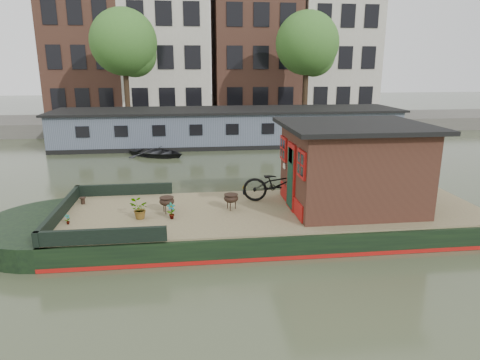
{
  "coord_description": "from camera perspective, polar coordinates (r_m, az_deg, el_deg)",
  "views": [
    {
      "loc": [
        -2.42,
        -11.41,
        4.65
      ],
      "look_at": [
        -0.98,
        0.5,
        1.41
      ],
      "focal_mm": 32.0,
      "sensor_mm": 36.0,
      "label": 1
    }
  ],
  "objects": [
    {
      "name": "quay",
      "position": [
        32.28,
        -2.6,
        7.64
      ],
      "size": [
        60.0,
        6.0,
        0.9
      ],
      "primitive_type": "cube",
      "color": "#47443F",
      "rests_on": "ground"
    },
    {
      "name": "bicycle",
      "position": [
        12.82,
        5.13,
        -0.51
      ],
      "size": [
        2.23,
        1.19,
        1.11
      ],
      "primitive_type": "imported",
      "rotation": [
        0.0,
        0.0,
        1.35
      ],
      "color": "black",
      "rests_on": "houseboat_deck"
    },
    {
      "name": "potted_plant_c",
      "position": [
        11.75,
        -13.34,
        -3.83
      ],
      "size": [
        0.5,
        0.44,
        0.53
      ],
      "primitive_type": "imported",
      "rotation": [
        0.0,
        0.0,
        3.19
      ],
      "color": "#94392B",
      "rests_on": "houseboat_deck"
    },
    {
      "name": "potted_plant_a",
      "position": [
        11.59,
        -9.15,
        -4.1
      ],
      "size": [
        0.27,
        0.22,
        0.45
      ],
      "primitive_type": "imported",
      "rotation": [
        0.0,
        0.0,
        0.29
      ],
      "color": "maroon",
      "rests_on": "houseboat_deck"
    },
    {
      "name": "potted_plant_e",
      "position": [
        11.96,
        -22.01,
        -4.89
      ],
      "size": [
        0.17,
        0.17,
        0.27
      ],
      "primitive_type": "imported",
      "rotation": [
        0.0,
        0.0,
        0.84
      ],
      "color": "brown",
      "rests_on": "houseboat_deck"
    },
    {
      "name": "townhouse_row",
      "position": [
        39.13,
        -3.33,
        19.87
      ],
      "size": [
        27.25,
        8.0,
        16.5
      ],
      "color": "brown",
      "rests_on": "ground"
    },
    {
      "name": "houseboat_deck",
      "position": [
        12.34,
        4.79,
        -3.96
      ],
      "size": [
        11.8,
        3.8,
        0.05
      ],
      "primitive_type": "cube",
      "color": "olive",
      "rests_on": "houseboat_hull"
    },
    {
      "name": "brazier_rear",
      "position": [
        12.09,
        -9.71,
        -3.29
      ],
      "size": [
        0.5,
        0.5,
        0.45
      ],
      "primitive_type": null,
      "rotation": [
        0.0,
        0.0,
        0.21
      ],
      "color": "black",
      "rests_on": "houseboat_deck"
    },
    {
      "name": "bollard_port",
      "position": [
        13.52,
        -20.22,
        -2.6
      ],
      "size": [
        0.18,
        0.18,
        0.2
      ],
      "primitive_type": "cylinder",
      "color": "black",
      "rests_on": "houseboat_deck"
    },
    {
      "name": "houseboat_hull",
      "position": [
        12.27,
        -1.38,
        -5.78
      ],
      "size": [
        14.01,
        4.02,
        0.6
      ],
      "color": "black",
      "rests_on": "ground"
    },
    {
      "name": "brazier_front",
      "position": [
        12.18,
        -1.2,
        -2.93
      ],
      "size": [
        0.49,
        0.49,
        0.45
      ],
      "primitive_type": null,
      "rotation": [
        0.0,
        0.0,
        -0.19
      ],
      "color": "black",
      "rests_on": "houseboat_deck"
    },
    {
      "name": "bow_bulwark",
      "position": [
        12.32,
        -19.0,
        -3.82
      ],
      "size": [
        3.0,
        4.0,
        0.35
      ],
      "color": "black",
      "rests_on": "houseboat_deck"
    },
    {
      "name": "cabin",
      "position": [
        12.62,
        14.7,
        1.93
      ],
      "size": [
        4.0,
        3.5,
        2.42
      ],
      "color": "black",
      "rests_on": "houseboat_deck"
    },
    {
      "name": "dinghy",
      "position": [
        22.88,
        -11.0,
        3.94
      ],
      "size": [
        3.74,
        3.44,
        0.63
      ],
      "primitive_type": "imported",
      "rotation": [
        0.0,
        0.0,
        1.03
      ],
      "color": "black",
      "rests_on": "ground"
    },
    {
      "name": "tree_right",
      "position": [
        31.69,
        9.17,
        17.2
      ],
      "size": [
        4.4,
        4.4,
        7.4
      ],
      "color": "#332316",
      "rests_on": "quay"
    },
    {
      "name": "ground",
      "position": [
        12.56,
        4.73,
        -6.66
      ],
      "size": [
        120.0,
        120.0,
        0.0
      ],
      "primitive_type": "plane",
      "color": "#2F3622",
      "rests_on": "ground"
    },
    {
      "name": "far_houseboat",
      "position": [
        25.79,
        -1.48,
        6.92
      ],
      "size": [
        20.4,
        4.4,
        2.11
      ],
      "color": "#4E5568",
      "rests_on": "ground"
    },
    {
      "name": "tree_left",
      "position": [
        30.76,
        -14.94,
        16.97
      ],
      "size": [
        4.4,
        4.4,
        7.4
      ],
      "color": "#332316",
      "rests_on": "quay"
    },
    {
      "name": "bollard_stbd",
      "position": [
        10.58,
        -14.88,
        -7.04
      ],
      "size": [
        0.18,
        0.18,
        0.2
      ],
      "primitive_type": "cylinder",
      "color": "black",
      "rests_on": "houseboat_deck"
    },
    {
      "name": "potted_plant_b",
      "position": [
        13.6,
        0.56,
        -1.34
      ],
      "size": [
        0.18,
        0.2,
        0.29
      ],
      "primitive_type": "imported",
      "rotation": [
        0.0,
        0.0,
        1.98
      ],
      "color": "brown",
      "rests_on": "houseboat_deck"
    }
  ]
}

